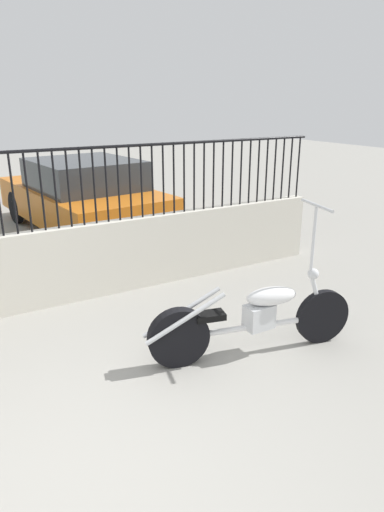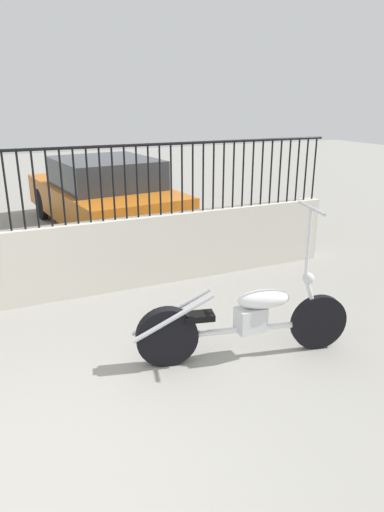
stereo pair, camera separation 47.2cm
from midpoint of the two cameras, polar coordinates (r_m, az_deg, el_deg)
name	(u,v)px [view 1 (the left image)]	position (r m, az deg, el deg)	size (l,w,h in m)	color
ground_plane	(69,486)	(3.45, -19.32, -25.60)	(40.00, 40.00, 0.00)	gray
motorcycle_white	(246,319)	(4.39, 3.69, -7.92)	(2.09, 0.73, 1.46)	black
car_orange	(83,195)	(8.85, -15.03, 7.35)	(2.32, 4.21, 1.34)	black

